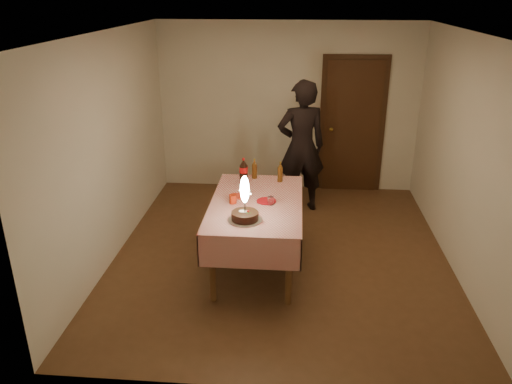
% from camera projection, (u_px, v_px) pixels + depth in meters
% --- Properties ---
extents(ground, '(4.00, 4.50, 0.01)m').
position_uv_depth(ground, '(281.00, 253.00, 6.13)').
color(ground, brown).
rests_on(ground, ground).
extents(room_shell, '(4.04, 4.54, 2.62)m').
position_uv_depth(room_shell, '(287.00, 120.00, 5.57)').
color(room_shell, beige).
rests_on(room_shell, ground).
extents(dining_table, '(1.02, 1.72, 0.81)m').
position_uv_depth(dining_table, '(256.00, 211.00, 5.61)').
color(dining_table, brown).
rests_on(dining_table, ground).
extents(birthday_cake, '(0.35, 0.35, 0.48)m').
position_uv_depth(birthday_cake, '(245.00, 210.00, 5.09)').
color(birthday_cake, white).
rests_on(birthday_cake, dining_table).
extents(red_plate, '(0.22, 0.22, 0.01)m').
position_uv_depth(red_plate, '(266.00, 201.00, 5.58)').
color(red_plate, red).
rests_on(red_plate, dining_table).
extents(red_cup, '(0.08, 0.08, 0.10)m').
position_uv_depth(red_cup, '(233.00, 199.00, 5.51)').
color(red_cup, '#A5230B').
rests_on(red_cup, dining_table).
extents(clear_cup, '(0.07, 0.07, 0.09)m').
position_uv_depth(clear_cup, '(271.00, 201.00, 5.49)').
color(clear_cup, white).
rests_on(clear_cup, dining_table).
extents(napkin_stack, '(0.15, 0.15, 0.02)m').
position_uv_depth(napkin_stack, '(238.00, 196.00, 5.69)').
color(napkin_stack, '#B42914').
rests_on(napkin_stack, dining_table).
extents(cola_bottle, '(0.10, 0.10, 0.32)m').
position_uv_depth(cola_bottle, '(244.00, 171.00, 6.06)').
color(cola_bottle, black).
rests_on(cola_bottle, dining_table).
extents(amber_bottle_left, '(0.06, 0.06, 0.25)m').
position_uv_depth(amber_bottle_left, '(254.00, 169.00, 6.22)').
color(amber_bottle_left, '#54300E').
rests_on(amber_bottle_left, dining_table).
extents(amber_bottle_right, '(0.06, 0.06, 0.25)m').
position_uv_depth(amber_bottle_right, '(280.00, 172.00, 6.11)').
color(amber_bottle_right, '#54300E').
rests_on(amber_bottle_right, dining_table).
extents(photographer, '(0.78, 0.61, 1.90)m').
position_uv_depth(photographer, '(301.00, 147.00, 7.03)').
color(photographer, black).
rests_on(photographer, ground).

